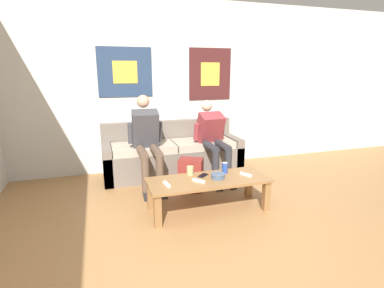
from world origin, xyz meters
TOP-DOWN VIEW (x-y plane):
  - ground_plane at (0.00, 0.00)m, footprint 18.00×18.00m
  - wall_back at (0.00, 2.69)m, footprint 10.00×0.07m
  - couch at (0.28, 2.34)m, footprint 2.02×0.70m
  - coffee_table at (0.35, 1.02)m, footprint 1.32×0.51m
  - person_seated_adult at (-0.15, 1.99)m, footprint 0.47×0.86m
  - person_seated_teen at (0.78, 1.99)m, footprint 0.47×0.87m
  - backpack at (0.33, 1.62)m, footprint 0.37×0.34m
  - ceramic_bowl at (0.45, 1.00)m, footprint 0.16×0.16m
  - pillar_candle at (0.20, 1.21)m, footprint 0.08×0.08m
  - drink_can_blue at (0.60, 1.15)m, footprint 0.07×0.07m
  - game_controller_near_left at (0.79, 1.00)m, footprint 0.09×0.14m
  - game_controller_near_right at (0.22, 0.97)m, footprint 0.11×0.14m
  - game_controller_far_center at (-0.13, 0.98)m, footprint 0.05×0.15m
  - cell_phone at (0.33, 1.13)m, footprint 0.15×0.14m

SIDE VIEW (x-z plane):
  - ground_plane at x=0.00m, z-range 0.00..0.00m
  - backpack at x=0.33m, z-range -0.01..0.41m
  - couch at x=0.28m, z-range -0.11..0.66m
  - coffee_table at x=0.35m, z-range 0.12..0.49m
  - cell_phone at x=0.33m, z-range 0.36..0.38m
  - game_controller_near_left at x=0.79m, z-range 0.36..0.39m
  - game_controller_near_right at x=0.22m, z-range 0.36..0.39m
  - game_controller_far_center at x=-0.13m, z-range 0.36..0.39m
  - ceramic_bowl at x=0.45m, z-range 0.37..0.43m
  - pillar_candle at x=0.20m, z-range 0.36..0.47m
  - drink_can_blue at x=0.60m, z-range 0.36..0.49m
  - person_seated_teen at x=0.78m, z-range 0.05..1.15m
  - person_seated_adult at x=-0.15m, z-range 0.05..1.24m
  - wall_back at x=0.00m, z-range 0.00..2.55m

